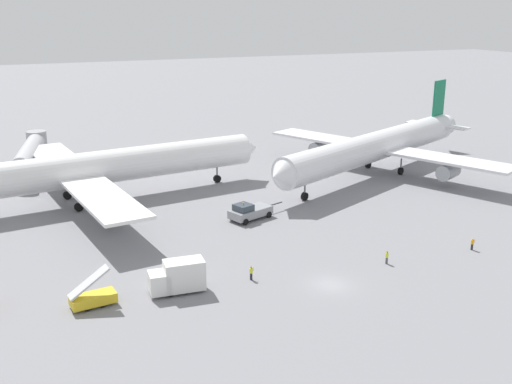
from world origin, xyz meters
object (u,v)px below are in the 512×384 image
at_px(airliner_being_pushed, 377,146).
at_px(jet_bridge, 31,150).
at_px(airliner_at_gate_left, 91,169).
at_px(ground_crew_ramp_agent_by_cones, 387,257).
at_px(gse_stair_truck_yellow, 93,297).
at_px(ground_crew_wing_walker_right, 251,273).
at_px(pushback_tug, 249,211).
at_px(gse_catering_truck_tall, 178,277).
at_px(ground_crew_marshaller_foreground, 472,244).

xyz_separation_m(airliner_being_pushed, jet_bridge, (-56.57, 27.58, -1.13)).
relative_size(airliner_at_gate_left, ground_crew_ramp_agent_by_cones, 36.42).
bearing_deg(ground_crew_ramp_agent_by_cones, gse_stair_truck_yellow, 174.42).
distance_m(gse_stair_truck_yellow, ground_crew_wing_walker_right, 17.08).
xyz_separation_m(gse_stair_truck_yellow, ground_crew_wing_walker_right, (17.06, -0.79, -0.19)).
bearing_deg(gse_stair_truck_yellow, airliner_at_gate_left, 80.60).
xyz_separation_m(airliner_being_pushed, ground_crew_ramp_agent_by_cones, (-21.96, -34.01, -4.33)).
bearing_deg(ground_crew_ramp_agent_by_cones, pushback_tug, 112.19).
xyz_separation_m(ground_crew_ramp_agent_by_cones, jet_bridge, (-34.61, 61.59, 3.21)).
bearing_deg(gse_stair_truck_yellow, ground_crew_wing_walker_right, -2.65).
relative_size(airliner_at_gate_left, gse_stair_truck_yellow, 12.16).
height_order(pushback_tug, gse_catering_truck_tall, gse_catering_truck_tall).
distance_m(airliner_at_gate_left, ground_crew_marshaller_foreground, 55.93).
bearing_deg(ground_crew_ramp_agent_by_cones, airliner_at_gate_left, 125.84).
relative_size(ground_crew_wing_walker_right, jet_bridge, 0.07).
height_order(ground_crew_marshaller_foreground, jet_bridge, jet_bridge).
bearing_deg(pushback_tug, ground_crew_ramp_agent_by_cones, -67.81).
bearing_deg(pushback_tug, airliner_being_pushed, 23.13).
xyz_separation_m(airliner_being_pushed, gse_stair_truck_yellow, (-55.35, -30.75, -4.14)).
relative_size(airliner_at_gate_left, jet_bridge, 2.48).
relative_size(pushback_tug, jet_bridge, 0.40).
bearing_deg(ground_crew_ramp_agent_by_cones, gse_catering_truck_tall, 173.39).
bearing_deg(pushback_tug, airliner_at_gate_left, 137.86).
height_order(ground_crew_wing_walker_right, jet_bridge, jet_bridge).
bearing_deg(gse_catering_truck_tall, gse_stair_truck_yellow, 177.32).
bearing_deg(gse_catering_truck_tall, ground_crew_ramp_agent_by_cones, -6.61).
height_order(gse_catering_truck_tall, jet_bridge, jet_bridge).
distance_m(pushback_tug, ground_crew_marshaller_foreground, 30.10).
bearing_deg(gse_stair_truck_yellow, jet_bridge, 91.20).
bearing_deg(ground_crew_marshaller_foreground, gse_catering_truck_tall, 174.41).
xyz_separation_m(gse_stair_truck_yellow, ground_crew_marshaller_foreground, (45.66, -4.02, -0.23)).
distance_m(airliner_being_pushed, jet_bridge, 62.94).
xyz_separation_m(gse_catering_truck_tall, ground_crew_marshaller_foreground, (36.87, -3.61, -0.96)).
relative_size(pushback_tug, ground_crew_wing_walker_right, 5.88).
bearing_deg(ground_crew_wing_walker_right, ground_crew_ramp_agent_by_cones, -8.60).
xyz_separation_m(airliner_at_gate_left, gse_catering_truck_tall, (3.00, -35.36, -3.46)).
relative_size(airliner_at_gate_left, gse_catering_truck_tall, 9.65).
bearing_deg(jet_bridge, airliner_at_gate_left, -73.32).
distance_m(airliner_being_pushed, ground_crew_marshaller_foreground, 36.36).
xyz_separation_m(pushback_tug, ground_crew_wing_walker_right, (-7.77, -18.51, -0.34)).
bearing_deg(ground_crew_wing_walker_right, gse_catering_truck_tall, 177.38).
bearing_deg(airliner_being_pushed, ground_crew_ramp_agent_by_cones, -122.85).
bearing_deg(ground_crew_ramp_agent_by_cones, ground_crew_wing_walker_right, 171.40).
xyz_separation_m(gse_stair_truck_yellow, ground_crew_ramp_agent_by_cones, (33.39, -3.26, -0.20)).
relative_size(pushback_tug, gse_catering_truck_tall, 1.57).
relative_size(gse_catering_truck_tall, jet_bridge, 0.26).
height_order(pushback_tug, ground_crew_wing_walker_right, pushback_tug).
bearing_deg(airliner_at_gate_left, ground_crew_ramp_agent_by_cones, -54.16).
bearing_deg(airliner_at_gate_left, ground_crew_marshaller_foreground, -44.35).
distance_m(airliner_at_gate_left, pushback_tug, 26.01).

